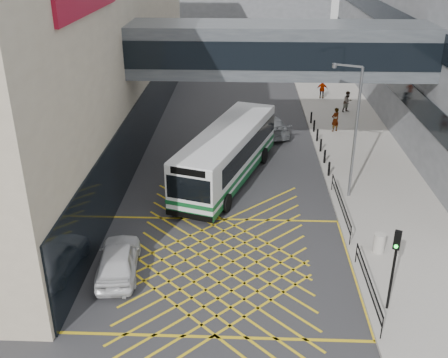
# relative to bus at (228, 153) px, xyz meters

# --- Properties ---
(ground) EXTENTS (120.00, 120.00, 0.00)m
(ground) POSITION_rel_bus_xyz_m (-0.01, -9.50, -1.76)
(ground) COLOR #333335
(skybridge) EXTENTS (20.00, 4.10, 3.00)m
(skybridge) POSITION_rel_bus_xyz_m (2.99, 2.50, 5.74)
(skybridge) COLOR #444A4F
(skybridge) RESTS_ON ground
(pavement) EXTENTS (6.00, 54.00, 0.16)m
(pavement) POSITION_rel_bus_xyz_m (8.99, 5.50, -1.68)
(pavement) COLOR #A09B92
(pavement) RESTS_ON ground
(box_junction) EXTENTS (12.00, 9.00, 0.01)m
(box_junction) POSITION_rel_bus_xyz_m (-0.01, -9.50, -1.75)
(box_junction) COLOR gold
(box_junction) RESTS_ON ground
(bus) EXTENTS (6.13, 11.93, 3.27)m
(bus) POSITION_rel_bus_xyz_m (0.00, 0.00, 0.00)
(bus) COLOR white
(bus) RESTS_ON ground
(car_white) EXTENTS (2.44, 4.87, 1.49)m
(car_white) POSITION_rel_bus_xyz_m (-4.51, -10.06, -1.01)
(car_white) COLOR silver
(car_white) RESTS_ON ground
(car_dark) EXTENTS (2.97, 4.61, 1.35)m
(car_dark) POSITION_rel_bus_xyz_m (0.13, 7.20, -1.08)
(car_dark) COLOR #212327
(car_dark) RESTS_ON ground
(car_silver) EXTENTS (3.50, 5.23, 1.50)m
(car_silver) POSITION_rel_bus_xyz_m (2.80, 8.32, -1.00)
(car_silver) COLOR gray
(car_silver) RESTS_ON ground
(traffic_light) EXTENTS (0.31, 0.43, 3.68)m
(traffic_light) POSITION_rel_bus_xyz_m (6.76, -12.30, 0.80)
(traffic_light) COLOR black
(traffic_light) RESTS_ON pavement
(street_lamp) EXTENTS (1.63, 0.85, 7.46)m
(street_lamp) POSITION_rel_bus_xyz_m (6.84, -2.18, 2.65)
(street_lamp) COLOR slate
(street_lamp) RESTS_ON pavement
(litter_bin) EXTENTS (0.54, 0.54, 0.93)m
(litter_bin) POSITION_rel_bus_xyz_m (7.38, -8.05, -1.13)
(litter_bin) COLOR #ADA89E
(litter_bin) RESTS_ON pavement
(kerb_railings) EXTENTS (0.05, 12.54, 1.00)m
(kerb_railings) POSITION_rel_bus_xyz_m (6.14, -7.72, -0.88)
(kerb_railings) COLOR black
(kerb_railings) RESTS_ON pavement
(bollards) EXTENTS (0.14, 10.14, 0.90)m
(bollards) POSITION_rel_bus_xyz_m (6.24, 5.50, -1.15)
(bollards) COLOR black
(bollards) RESTS_ON pavement
(pedestrian_a) EXTENTS (0.89, 0.83, 1.83)m
(pedestrian_a) POSITION_rel_bus_xyz_m (7.80, 8.66, -0.68)
(pedestrian_a) COLOR gray
(pedestrian_a) RESTS_ON pavement
(pedestrian_b) EXTENTS (0.99, 0.87, 1.75)m
(pedestrian_b) POSITION_rel_bus_xyz_m (9.57, 13.54, -0.72)
(pedestrian_b) COLOR gray
(pedestrian_b) RESTS_ON pavement
(pedestrian_c) EXTENTS (1.06, 0.64, 1.68)m
(pedestrian_c) POSITION_rel_bus_xyz_m (7.97, 17.48, -0.75)
(pedestrian_c) COLOR gray
(pedestrian_c) RESTS_ON pavement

